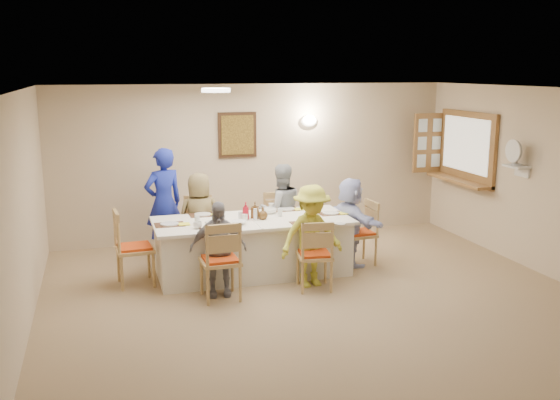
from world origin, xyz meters
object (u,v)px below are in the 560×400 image
object	(u,v)px
chair_right_end	(359,233)
caregiver	(164,203)
chair_back_right	(279,224)
diner_back_left	(200,218)
dining_table	(253,246)
diner_back_right	(281,211)
desk_fan	(516,156)
condiment_ketchup	(246,211)
chair_front_left	(220,259)
diner_right_end	(351,222)
diner_front_left	(218,249)
chair_left_end	(135,247)
serving_hatch	(467,148)
chair_back_left	(199,229)
diner_front_right	(311,236)
chair_front_right	(314,254)

from	to	relation	value
chair_right_end	caregiver	xyz separation A→B (m)	(-2.60, 1.15, 0.35)
chair_back_right	diner_back_left	xyz separation A→B (m)	(-1.20, -0.12, 0.20)
dining_table	diner_back_right	size ratio (longest dim) A/B	1.90
desk_fan	chair_right_end	distance (m)	2.41
diner_back_right	condiment_ketchup	xyz separation A→B (m)	(-0.69, -0.69, 0.19)
desk_fan	chair_right_end	bearing A→B (deg)	164.24
caregiver	condiment_ketchup	distance (m)	1.50
dining_table	chair_front_left	distance (m)	1.01
diner_right_end	caregiver	xyz separation A→B (m)	(-2.47, 1.15, 0.18)
chair_back_right	diner_back_right	bearing A→B (deg)	-83.72
chair_right_end	dining_table	bearing A→B (deg)	-93.23
diner_front_left	diner_right_end	world-z (taller)	diner_right_end
chair_left_end	diner_back_left	size ratio (longest dim) A/B	0.76
serving_hatch	chair_left_end	bearing A→B (deg)	-171.73
chair_back_left	diner_right_end	world-z (taller)	diner_right_end
condiment_ketchup	chair_front_left	bearing A→B (deg)	-122.62
chair_right_end	diner_front_right	bearing A→B (deg)	-57.64
desk_fan	diner_back_right	size ratio (longest dim) A/B	0.22
diner_front_left	desk_fan	bearing A→B (deg)	8.60
dining_table	chair_front_left	xyz separation A→B (m)	(-0.60, -0.80, 0.11)
chair_back_left	diner_front_right	bearing A→B (deg)	-43.43
desk_fan	caregiver	bearing A→B (deg)	159.62
chair_front_right	diner_right_end	distance (m)	1.16
chair_left_end	chair_right_end	bearing A→B (deg)	-94.20
caregiver	serving_hatch	bearing A→B (deg)	155.80
chair_back_left	diner_back_left	world-z (taller)	diner_back_left
desk_fan	chair_back_right	world-z (taller)	desk_fan
serving_hatch	dining_table	xyz separation A→B (m)	(-3.73, -0.77, -1.12)
diner_back_right	diner_right_end	size ratio (longest dim) A/B	1.10
chair_front_right	chair_back_right	bearing A→B (deg)	-81.05
chair_back_right	diner_front_right	world-z (taller)	diner_front_right
diner_front_right	chair_right_end	bearing A→B (deg)	27.48
chair_back_right	condiment_ketchup	world-z (taller)	condiment_ketchup
chair_back_right	chair_left_end	distance (m)	2.29
chair_back_left	chair_left_end	xyz separation A→B (m)	(-0.95, -0.80, 0.03)
chair_back_right	chair_right_end	size ratio (longest dim) A/B	1.00
diner_right_end	chair_back_right	bearing A→B (deg)	36.27
chair_front_left	chair_back_right	bearing A→B (deg)	-128.37
chair_right_end	diner_front_right	distance (m)	1.19
dining_table	chair_back_left	bearing A→B (deg)	126.87
dining_table	chair_back_left	xyz separation A→B (m)	(-0.60, 0.80, 0.09)
chair_front_left	chair_right_end	size ratio (longest dim) A/B	1.08
diner_right_end	chair_front_left	bearing A→B (deg)	102.17
condiment_ketchup	diner_back_right	bearing A→B (deg)	44.75
chair_back_left	caregiver	xyz separation A→B (m)	(-0.45, 0.35, 0.34)
chair_back_right	caregiver	world-z (taller)	caregiver
diner_front_left	caregiver	xyz separation A→B (m)	(-0.45, 1.83, 0.22)
chair_back_left	diner_front_right	xyz separation A→B (m)	(1.20, -1.48, 0.19)
desk_fan	caregiver	size ratio (longest dim) A/B	0.19
chair_front_left	diner_front_left	bearing A→B (deg)	-91.50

